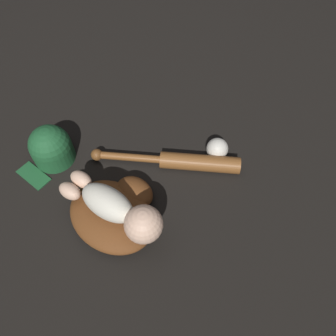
{
  "coord_description": "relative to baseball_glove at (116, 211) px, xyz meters",
  "views": [
    {
      "loc": [
        0.47,
        -0.11,
        0.98
      ],
      "look_at": [
        -0.02,
        0.25,
        0.07
      ],
      "focal_mm": 35.0,
      "sensor_mm": 36.0,
      "label": 1
    }
  ],
  "objects": [
    {
      "name": "baby_figure",
      "position": [
        0.04,
        -0.0,
        0.09
      ],
      "size": [
        0.36,
        0.21,
        0.11
      ],
      "color": "silver",
      "rests_on": "baseball_glove"
    },
    {
      "name": "baseball_glove",
      "position": [
        0.0,
        0.0,
        0.0
      ],
      "size": [
        0.35,
        0.32,
        0.08
      ],
      "color": "brown",
      "rests_on": "ground"
    },
    {
      "name": "ground_plane",
      "position": [
        0.01,
        -0.03,
        -0.04
      ],
      "size": [
        6.0,
        6.0,
        0.0
      ],
      "primitive_type": "plane",
      "color": "black"
    },
    {
      "name": "baseball_cap",
      "position": [
        -0.34,
        -0.06,
        0.02
      ],
      "size": [
        0.17,
        0.22,
        0.15
      ],
      "color": "#1E562D",
      "rests_on": "ground"
    },
    {
      "name": "baseball_bat",
      "position": [
        -0.03,
        0.3,
        -0.01
      ],
      "size": [
        0.39,
        0.42,
        0.06
      ],
      "color": "brown",
      "rests_on": "ground"
    },
    {
      "name": "baseball",
      "position": [
        0.01,
        0.43,
        0.0
      ],
      "size": [
        0.08,
        0.08,
        0.08
      ],
      "color": "silver",
      "rests_on": "ground"
    }
  ]
}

